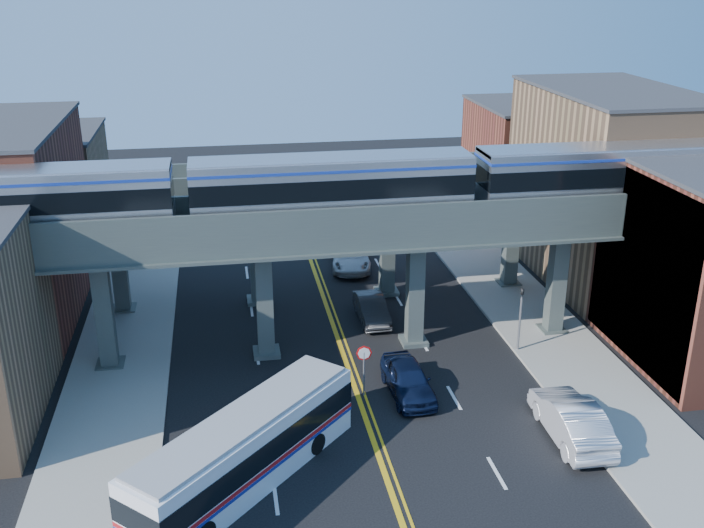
# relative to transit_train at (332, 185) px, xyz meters

# --- Properties ---
(ground) EXTENTS (120.00, 120.00, 0.00)m
(ground) POSITION_rel_transit_train_xyz_m (0.41, -8.00, -9.11)
(ground) COLOR black
(ground) RESTS_ON ground
(sidewalk_west) EXTENTS (5.00, 70.00, 0.16)m
(sidewalk_west) POSITION_rel_transit_train_xyz_m (-11.09, 2.00, -9.03)
(sidewalk_west) COLOR gray
(sidewalk_west) RESTS_ON ground
(sidewalk_east) EXTENTS (5.00, 70.00, 0.16)m
(sidewalk_east) POSITION_rel_transit_train_xyz_m (11.91, 2.00, -9.03)
(sidewalk_east) COLOR gray
(sidewalk_east) RESTS_ON ground
(building_west_c) EXTENTS (8.00, 10.00, 8.00)m
(building_west_c) POSITION_rel_transit_train_xyz_m (-18.09, 21.00, -5.11)
(building_west_c) COLOR #8E6849
(building_west_c) RESTS_ON ground
(building_east_b) EXTENTS (8.00, 14.00, 12.00)m
(building_east_b) POSITION_rel_transit_train_xyz_m (18.91, 8.00, -3.11)
(building_east_b) COLOR #8E6849
(building_east_b) RESTS_ON ground
(building_east_c) EXTENTS (8.00, 10.00, 9.00)m
(building_east_c) POSITION_rel_transit_train_xyz_m (18.91, 21.00, -4.61)
(building_east_c) COLOR brown
(building_east_c) RESTS_ON ground
(mural_panel) EXTENTS (0.10, 9.50, 9.50)m
(mural_panel) POSITION_rel_transit_train_xyz_m (14.96, -4.00, -4.36)
(mural_panel) COLOR teal
(mural_panel) RESTS_ON ground
(elevated_viaduct_near) EXTENTS (52.00, 3.60, 7.40)m
(elevated_viaduct_near) POSITION_rel_transit_train_xyz_m (0.41, 0.00, -2.64)
(elevated_viaduct_near) COLOR #434E49
(elevated_viaduct_near) RESTS_ON ground
(elevated_viaduct_far) EXTENTS (52.00, 3.60, 7.40)m
(elevated_viaduct_far) POSITION_rel_transit_train_xyz_m (0.41, 7.00, -2.64)
(elevated_viaduct_far) COLOR #434E49
(elevated_viaduct_far) RESTS_ON ground
(transit_train) EXTENTS (43.32, 2.71, 3.16)m
(transit_train) POSITION_rel_transit_train_xyz_m (0.00, 0.00, 0.00)
(transit_train) COLOR black
(transit_train) RESTS_ON elevated_viaduct_near
(stop_sign) EXTENTS (0.76, 0.09, 2.63)m
(stop_sign) POSITION_rel_transit_train_xyz_m (0.71, -5.00, -7.35)
(stop_sign) COLOR slate
(stop_sign) RESTS_ON ground
(traffic_signal) EXTENTS (0.15, 0.18, 4.10)m
(traffic_signal) POSITION_rel_transit_train_xyz_m (9.61, -2.00, -6.81)
(traffic_signal) COLOR slate
(traffic_signal) RESTS_ON ground
(transit_bus) EXTENTS (9.54, 9.79, 2.88)m
(transit_bus) POSITION_rel_transit_train_xyz_m (-5.12, -10.83, -7.63)
(transit_bus) COLOR white
(transit_bus) RESTS_ON ground
(car_lane_a) EXTENTS (2.09, 4.79, 1.61)m
(car_lane_a) POSITION_rel_transit_train_xyz_m (2.81, -5.27, -8.31)
(car_lane_a) COLOR black
(car_lane_a) RESTS_ON ground
(car_lane_b) EXTENTS (1.54, 4.35, 1.43)m
(car_lane_b) POSITION_rel_transit_train_xyz_m (2.72, 3.23, -8.40)
(car_lane_b) COLOR #343436
(car_lane_b) RESTS_ON ground
(car_lane_c) EXTENTS (3.22, 5.73, 1.51)m
(car_lane_c) POSITION_rel_transit_train_xyz_m (2.97, 11.90, -8.35)
(car_lane_c) COLOR silver
(car_lane_c) RESTS_ON ground
(car_lane_d) EXTENTS (2.91, 5.66, 1.57)m
(car_lane_d) POSITION_rel_transit_train_xyz_m (3.69, 18.77, -8.32)
(car_lane_d) COLOR #A0A0A4
(car_lane_d) RESTS_ON ground
(car_parked_curb) EXTENTS (2.07, 5.60, 1.83)m
(car_parked_curb) POSITION_rel_transit_train_xyz_m (8.91, -10.07, -8.20)
(car_parked_curb) COLOR silver
(car_parked_curb) RESTS_ON ground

